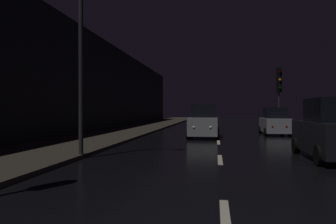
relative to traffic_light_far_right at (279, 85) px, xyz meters
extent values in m
cube|color=black|center=(-4.72, 0.88, -3.66)|extent=(26.43, 84.00, 0.02)
cube|color=#38332B|center=(-11.73, 0.88, -3.57)|extent=(4.40, 84.00, 0.15)
cube|color=black|center=(-14.33, -2.62, 0.12)|extent=(0.80, 63.00, 7.55)
cube|color=beige|center=(-4.72, -20.62, -3.64)|extent=(0.16, 2.20, 0.01)
cube|color=beige|center=(-4.72, -14.45, -3.64)|extent=(0.16, 2.20, 0.01)
cube|color=beige|center=(-4.72, -8.48, -3.64)|extent=(0.16, 2.20, 0.01)
cube|color=beige|center=(-4.72, -1.95, -3.64)|extent=(0.16, 2.20, 0.01)
cube|color=beige|center=(-4.72, 1.47, -3.64)|extent=(0.16, 2.20, 0.01)
cube|color=beige|center=(-4.72, 8.59, -3.64)|extent=(0.16, 2.20, 0.01)
cylinder|color=#38383A|center=(-0.01, 0.02, -2.10)|extent=(0.12, 0.12, 3.11)
cube|color=black|center=(-0.01, 0.02, 0.41)|extent=(0.38, 0.40, 1.90)
sphere|color=black|center=(0.04, -0.15, 1.04)|extent=(0.22, 0.22, 0.22)
sphere|color=orange|center=(0.04, -0.15, 0.41)|extent=(0.22, 0.22, 0.22)
sphere|color=black|center=(0.04, -0.15, -0.23)|extent=(0.22, 0.22, 0.22)
cylinder|color=#2D2D30|center=(-9.63, -14.91, 0.08)|extent=(0.16, 0.16, 7.46)
cube|color=#A5A8AD|center=(-5.63, -5.53, -2.90)|extent=(1.73, 4.04, 1.06)
cube|color=black|center=(-5.63, -5.38, -1.97)|extent=(1.47, 2.02, 0.81)
cylinder|color=black|center=(-4.78, -6.94, -3.34)|extent=(0.21, 0.62, 0.62)
cylinder|color=black|center=(-6.48, -6.94, -3.34)|extent=(0.21, 0.62, 0.62)
cylinder|color=black|center=(-4.78, -4.11, -3.34)|extent=(0.21, 0.62, 0.62)
cylinder|color=black|center=(-6.48, -4.11, -3.34)|extent=(0.21, 0.62, 0.62)
sphere|color=white|center=(-5.15, -7.51, -2.90)|extent=(0.17, 0.17, 0.17)
sphere|color=white|center=(-6.11, -7.51, -2.90)|extent=(0.17, 0.17, 0.17)
sphere|color=red|center=(-5.15, -3.55, -2.90)|extent=(0.17, 0.17, 0.17)
sphere|color=red|center=(-6.11, -3.55, -2.90)|extent=(0.17, 0.17, 0.17)
cube|color=#A5A8AD|center=(-0.81, -2.57, -2.97)|extent=(1.58, 3.69, 0.97)
cube|color=black|center=(-0.81, -2.70, -2.12)|extent=(1.34, 1.85, 0.74)
cylinder|color=black|center=(-1.58, -1.28, -3.37)|extent=(0.19, 0.56, 0.56)
cylinder|color=black|center=(-0.03, -1.28, -3.37)|extent=(0.19, 0.56, 0.56)
cylinder|color=black|center=(-1.58, -3.86, -3.37)|extent=(0.19, 0.56, 0.56)
cylinder|color=black|center=(-0.03, -3.86, -3.37)|extent=(0.19, 0.56, 0.56)
sphere|color=slate|center=(-1.24, -0.76, -2.97)|extent=(0.16, 0.16, 0.16)
sphere|color=slate|center=(-0.37, -0.76, -2.97)|extent=(0.16, 0.16, 0.16)
sphere|color=red|center=(-1.24, -4.38, -2.97)|extent=(0.16, 0.16, 0.16)
sphere|color=red|center=(-0.37, -4.38, -2.97)|extent=(0.16, 0.16, 0.16)
cube|color=black|center=(-0.81, -13.77, -2.88)|extent=(1.79, 4.17, 1.09)
cube|color=black|center=(-0.81, -13.92, -1.91)|extent=(1.52, 2.09, 0.83)
cylinder|color=black|center=(-1.68, -12.31, -3.33)|extent=(0.22, 0.64, 0.64)
cylinder|color=black|center=(-1.68, -15.23, -3.33)|extent=(0.22, 0.64, 0.64)
sphere|color=slate|center=(-1.30, -11.73, -2.88)|extent=(0.18, 0.18, 0.18)
sphere|color=slate|center=(-0.31, -11.73, -2.88)|extent=(0.18, 0.18, 0.18)
camera|label=1|loc=(-4.88, -25.68, -1.91)|focal=34.04mm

